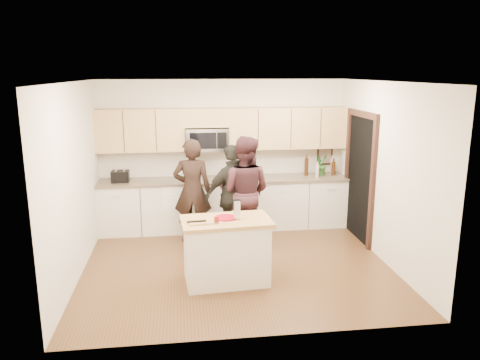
{
  "coord_description": "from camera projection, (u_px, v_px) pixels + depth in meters",
  "views": [
    {
      "loc": [
        -0.79,
        -6.54,
        2.85
      ],
      "look_at": [
        0.1,
        0.35,
        1.22
      ],
      "focal_mm": 35.0,
      "sensor_mm": 36.0,
      "label": 1
    }
  ],
  "objects": [
    {
      "name": "woman_center",
      "position": [
        244.0,
        192.0,
        7.62
      ],
      "size": [
        1.1,
        0.99,
        1.84
      ],
      "primitive_type": "imported",
      "rotation": [
        0.0,
        0.0,
        2.74
      ],
      "color": "#341A1D",
      "rests_on": "ground"
    },
    {
      "name": "tongs",
      "position": [
        196.0,
        221.0,
        6.11
      ],
      "size": [
        0.26,
        0.05,
        0.02
      ],
      "primitive_type": "cube",
      "rotation": [
        0.0,
        0.0,
        0.07
      ],
      "color": "black",
      "rests_on": "cutting_board"
    },
    {
      "name": "orchid",
      "position": [
        322.0,
        164.0,
        8.69
      ],
      "size": [
        0.29,
        0.27,
        0.42
      ],
      "primitive_type": "imported",
      "rotation": [
        0.0,
        0.0,
        0.47
      ],
      "color": "#336F2C",
      "rests_on": "back_cabinetry"
    },
    {
      "name": "room_shell",
      "position": [
        236.0,
        151.0,
        6.67
      ],
      "size": [
        4.52,
        4.02,
        2.71
      ],
      "color": "beige",
      "rests_on": "ground"
    },
    {
      "name": "island",
      "position": [
        226.0,
        251.0,
        6.38
      ],
      "size": [
        1.25,
        0.79,
        0.9
      ],
      "rotation": [
        0.0,
        0.0,
        0.07
      ],
      "color": "silver",
      "rests_on": "ground"
    },
    {
      "name": "microwave",
      "position": [
        207.0,
        139.0,
        8.38
      ],
      "size": [
        0.76,
        0.41,
        0.4
      ],
      "color": "silver",
      "rests_on": "ground"
    },
    {
      "name": "back_cabinetry",
      "position": [
        225.0,
        203.0,
        8.58
      ],
      "size": [
        4.5,
        0.66,
        0.94
      ],
      "color": "silver",
      "rests_on": "ground"
    },
    {
      "name": "doorway",
      "position": [
        360.0,
        173.0,
        7.94
      ],
      "size": [
        0.06,
        1.25,
        2.2
      ],
      "color": "black",
      "rests_on": "ground"
    },
    {
      "name": "toaster",
      "position": [
        120.0,
        176.0,
        8.2
      ],
      "size": [
        0.3,
        0.24,
        0.2
      ],
      "color": "black",
      "rests_on": "back_cabinetry"
    },
    {
      "name": "upper_cabinetry",
      "position": [
        226.0,
        128.0,
        8.42
      ],
      "size": [
        4.5,
        0.33,
        0.75
      ],
      "color": "tan",
      "rests_on": "ground"
    },
    {
      "name": "bottle_cluster",
      "position": [
        321.0,
        166.0,
        8.72
      ],
      "size": [
        0.6,
        0.3,
        0.39
      ],
      "color": "#361B09",
      "rests_on": "back_cabinetry"
    },
    {
      "name": "knife",
      "position": [
        210.0,
        223.0,
        6.05
      ],
      "size": [
        0.21,
        0.04,
        0.01
      ],
      "primitive_type": "cube",
      "rotation": [
        0.0,
        0.0,
        0.07
      ],
      "color": "silver",
      "rests_on": "cutting_board"
    },
    {
      "name": "cutting_board",
      "position": [
        198.0,
        223.0,
        6.1
      ],
      "size": [
        0.25,
        0.2,
        0.02
      ],
      "primitive_type": "cube",
      "rotation": [
        0.0,
        0.0,
        0.07
      ],
      "color": "#B08A49",
      "rests_on": "island"
    },
    {
      "name": "box_grater",
      "position": [
        237.0,
        209.0,
        6.24
      ],
      "size": [
        0.1,
        0.05,
        0.27
      ],
      "color": "silver",
      "rests_on": "red_plate"
    },
    {
      "name": "red_plate",
      "position": [
        226.0,
        218.0,
        6.33
      ],
      "size": [
        0.3,
        0.3,
        0.02
      ],
      "primitive_type": "cylinder",
      "color": "maroon",
      "rests_on": "island"
    },
    {
      "name": "dish_towel",
      "position": [
        172.0,
        190.0,
        8.21
      ],
      "size": [
        0.34,
        0.6,
        0.48
      ],
      "color": "white",
      "rests_on": "ground"
    },
    {
      "name": "framed_picture",
      "position": [
        325.0,
        155.0,
        8.93
      ],
      "size": [
        0.3,
        0.03,
        0.38
      ],
      "color": "black",
      "rests_on": "ground"
    },
    {
      "name": "woman_left",
      "position": [
        192.0,
        191.0,
        7.85
      ],
      "size": [
        0.69,
        0.49,
        1.76
      ],
      "primitive_type": "imported",
      "rotation": [
        0.0,
        0.0,
        3.03
      ],
      "color": "black",
      "rests_on": "ground"
    },
    {
      "name": "drink_glass",
      "position": [
        216.0,
        220.0,
        6.11
      ],
      "size": [
        0.06,
        0.06,
        0.09
      ],
      "primitive_type": "cylinder",
      "color": "maroon",
      "rests_on": "island"
    },
    {
      "name": "woman_right",
      "position": [
        233.0,
        196.0,
        7.63
      ],
      "size": [
        1.08,
        0.71,
        1.7
      ],
      "primitive_type": "imported",
      "rotation": [
        0.0,
        0.0,
        3.47
      ],
      "color": "black",
      "rests_on": "ground"
    },
    {
      "name": "floor",
      "position": [
        236.0,
        264.0,
        7.06
      ],
      "size": [
        4.5,
        4.5,
        0.0
      ],
      "primitive_type": "plane",
      "color": "#523A1C",
      "rests_on": "ground"
    }
  ]
}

